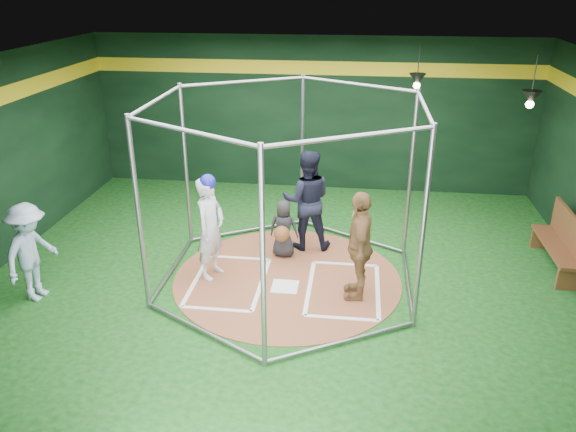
# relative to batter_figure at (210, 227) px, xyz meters

# --- Properties ---
(room_shell) EXTENTS (10.10, 9.10, 3.53)m
(room_shell) POSITION_rel_batter_figure_xyz_m (1.26, 0.07, 0.85)
(room_shell) COLOR #0D3B0D
(room_shell) RESTS_ON ground
(clay_disc) EXTENTS (3.80, 3.80, 0.01)m
(clay_disc) POSITION_rel_batter_figure_xyz_m (1.26, 0.06, -0.90)
(clay_disc) COLOR brown
(clay_disc) RESTS_ON ground
(home_plate) EXTENTS (0.43, 0.43, 0.01)m
(home_plate) POSITION_rel_batter_figure_xyz_m (1.26, -0.24, -0.89)
(home_plate) COLOR white
(home_plate) RESTS_ON clay_disc
(batter_box_left) EXTENTS (1.17, 1.77, 0.01)m
(batter_box_left) POSITION_rel_batter_figure_xyz_m (0.31, -0.19, -0.89)
(batter_box_left) COLOR white
(batter_box_left) RESTS_ON clay_disc
(batter_box_right) EXTENTS (1.17, 1.77, 0.01)m
(batter_box_right) POSITION_rel_batter_figure_xyz_m (2.21, -0.19, -0.89)
(batter_box_right) COLOR white
(batter_box_right) RESTS_ON clay_disc
(batting_cage) EXTENTS (4.05, 4.67, 3.00)m
(batting_cage) POSITION_rel_batter_figure_xyz_m (1.26, 0.06, 0.59)
(batting_cage) COLOR gray
(batting_cage) RESTS_ON ground
(pendant_lamp_near) EXTENTS (0.34, 0.34, 0.90)m
(pendant_lamp_near) POSITION_rel_batter_figure_xyz_m (3.46, 3.66, 1.83)
(pendant_lamp_near) COLOR black
(pendant_lamp_near) RESTS_ON room_shell
(pendant_lamp_far) EXTENTS (0.34, 0.34, 0.90)m
(pendant_lamp_far) POSITION_rel_batter_figure_xyz_m (5.26, 2.06, 1.83)
(pendant_lamp_far) COLOR black
(pendant_lamp_far) RESTS_ON room_shell
(batter_figure) EXTENTS (0.58, 0.72, 1.80)m
(batter_figure) POSITION_rel_batter_figure_xyz_m (0.00, 0.00, 0.00)
(batter_figure) COLOR silver
(batter_figure) RESTS_ON clay_disc
(visitor_leopard) EXTENTS (0.44, 1.03, 1.75)m
(visitor_leopard) POSITION_rel_batter_figure_xyz_m (2.43, -0.34, -0.02)
(visitor_leopard) COLOR #B0804B
(visitor_leopard) RESTS_ON clay_disc
(catcher_figure) EXTENTS (0.54, 0.58, 1.06)m
(catcher_figure) POSITION_rel_batter_figure_xyz_m (1.09, 0.86, -0.37)
(catcher_figure) COLOR black
(catcher_figure) RESTS_ON clay_disc
(umpire) EXTENTS (0.98, 0.80, 1.86)m
(umpire) POSITION_rel_batter_figure_xyz_m (1.46, 1.29, 0.04)
(umpire) COLOR black
(umpire) RESTS_ON clay_disc
(bystander_blue) EXTENTS (0.75, 1.11, 1.58)m
(bystander_blue) POSITION_rel_batter_figure_xyz_m (-2.56, -1.02, -0.12)
(bystander_blue) COLOR #93AAC2
(bystander_blue) RESTS_ON ground
(dugout_bench) EXTENTS (0.40, 1.71, 1.00)m
(dugout_bench) POSITION_rel_batter_figure_xyz_m (5.89, 1.04, -0.40)
(dugout_bench) COLOR brown
(dugout_bench) RESTS_ON ground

